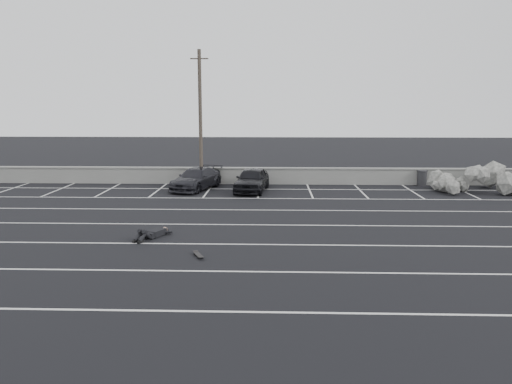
{
  "coord_description": "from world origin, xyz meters",
  "views": [
    {
      "loc": [
        1.76,
        -17.56,
        5.05
      ],
      "look_at": [
        1.02,
        5.35,
        1.0
      ],
      "focal_mm": 35.0,
      "sensor_mm": 36.0,
      "label": 1
    }
  ],
  "objects_px": {
    "trash_bin": "(422,178)",
    "car_right": "(196,179)",
    "car_left": "(252,180)",
    "utility_pole": "(200,118)",
    "skateboard": "(198,255)",
    "person": "(157,230)",
    "riprap_pile": "(474,183)"
  },
  "relations": [
    {
      "from": "riprap_pile",
      "to": "car_right",
      "type": "bearing_deg",
      "value": 179.43
    },
    {
      "from": "utility_pole",
      "to": "person",
      "type": "bearing_deg",
      "value": -90.27
    },
    {
      "from": "car_right",
      "to": "utility_pole",
      "type": "distance_m",
      "value": 3.82
    },
    {
      "from": "person",
      "to": "skateboard",
      "type": "relative_size",
      "value": 3.69
    },
    {
      "from": "person",
      "to": "skateboard",
      "type": "bearing_deg",
      "value": -27.82
    },
    {
      "from": "car_right",
      "to": "person",
      "type": "distance_m",
      "value": 10.72
    },
    {
      "from": "utility_pole",
      "to": "trash_bin",
      "type": "xyz_separation_m",
      "value": [
        13.8,
        0.4,
        -3.71
      ]
    },
    {
      "from": "car_left",
      "to": "skateboard",
      "type": "height_order",
      "value": "car_left"
    },
    {
      "from": "utility_pole",
      "to": "skateboard",
      "type": "relative_size",
      "value": 12.02
    },
    {
      "from": "person",
      "to": "skateboard",
      "type": "xyz_separation_m",
      "value": [
        2.01,
        -2.64,
        -0.17
      ]
    },
    {
      "from": "riprap_pile",
      "to": "person",
      "type": "height_order",
      "value": "riprap_pile"
    },
    {
      "from": "utility_pole",
      "to": "trash_bin",
      "type": "height_order",
      "value": "utility_pole"
    },
    {
      "from": "utility_pole",
      "to": "riprap_pile",
      "type": "xyz_separation_m",
      "value": [
        16.24,
        -1.55,
        -3.68
      ]
    },
    {
      "from": "utility_pole",
      "to": "skateboard",
      "type": "distance_m",
      "value": 15.44
    },
    {
      "from": "car_left",
      "to": "utility_pole",
      "type": "bearing_deg",
      "value": 157.05
    },
    {
      "from": "car_left",
      "to": "utility_pole",
      "type": "distance_m",
      "value": 5.16
    },
    {
      "from": "trash_bin",
      "to": "skateboard",
      "type": "xyz_separation_m",
      "value": [
        -11.85,
        -15.14,
        -0.43
      ]
    },
    {
      "from": "trash_bin",
      "to": "car_right",
      "type": "bearing_deg",
      "value": -172.7
    },
    {
      "from": "trash_bin",
      "to": "skateboard",
      "type": "distance_m",
      "value": 19.23
    },
    {
      "from": "car_right",
      "to": "trash_bin",
      "type": "relative_size",
      "value": 4.56
    },
    {
      "from": "utility_pole",
      "to": "riprap_pile",
      "type": "distance_m",
      "value": 16.73
    },
    {
      "from": "car_left",
      "to": "person",
      "type": "height_order",
      "value": "car_left"
    },
    {
      "from": "car_left",
      "to": "car_right",
      "type": "height_order",
      "value": "car_left"
    },
    {
      "from": "car_left",
      "to": "person",
      "type": "relative_size",
      "value": 1.61
    },
    {
      "from": "car_right",
      "to": "skateboard",
      "type": "relative_size",
      "value": 6.39
    },
    {
      "from": "trash_bin",
      "to": "riprap_pile",
      "type": "distance_m",
      "value": 3.12
    },
    {
      "from": "car_right",
      "to": "skateboard",
      "type": "height_order",
      "value": "car_right"
    },
    {
      "from": "person",
      "to": "trash_bin",
      "type": "bearing_deg",
      "value": 66.95
    },
    {
      "from": "trash_bin",
      "to": "person",
      "type": "relative_size",
      "value": 0.38
    },
    {
      "from": "trash_bin",
      "to": "person",
      "type": "bearing_deg",
      "value": -137.95
    },
    {
      "from": "utility_pole",
      "to": "riprap_pile",
      "type": "relative_size",
      "value": 1.6
    },
    {
      "from": "car_right",
      "to": "riprap_pile",
      "type": "bearing_deg",
      "value": 17.92
    }
  ]
}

